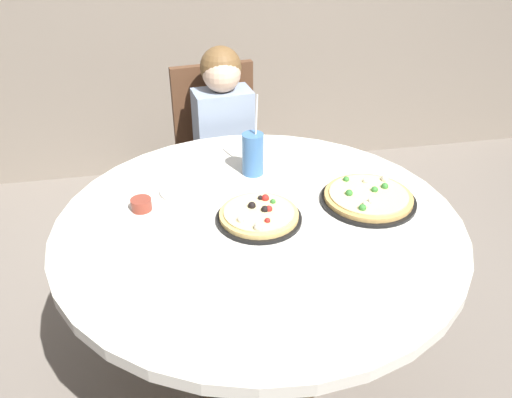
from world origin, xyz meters
The scene contains 9 objects.
ground_plane centered at (0.00, 0.00, 0.00)m, with size 8.00×8.00×0.00m, color slate.
dining_table centered at (0.00, 0.00, 0.66)m, with size 1.33×1.33×0.75m.
chair_wooden centered at (-0.01, 0.95, 0.53)m, with size 0.45×0.45×0.95m.
diner_child centered at (0.01, 0.77, 0.48)m, with size 0.29×0.42×1.08m.
pizza_veggie centered at (0.00, 0.00, 0.77)m, with size 0.28×0.28×0.05m.
pizza_cheese centered at (0.39, 0.04, 0.77)m, with size 0.33×0.33×0.05m.
soda_cup centered at (0.04, 0.32, 0.83)m, with size 0.08×0.08×0.31m.
sauce_bowl centered at (-0.37, 0.14, 0.77)m, with size 0.07×0.07×0.04m, color brown.
plate_small centered at (-0.22, 0.23, 0.76)m, with size 0.18×0.18×0.01m, color white.
Camera 1 is at (-0.28, -1.40, 1.71)m, focal length 36.94 mm.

